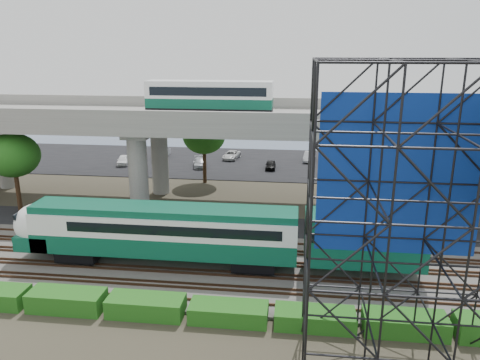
# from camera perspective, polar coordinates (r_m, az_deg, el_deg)

# --- Properties ---
(ground) EXTENTS (140.00, 140.00, 0.00)m
(ground) POSITION_cam_1_polar(r_m,az_deg,el_deg) (32.56, -2.05, -12.53)
(ground) COLOR #474233
(ground) RESTS_ON ground
(ballast_bed) EXTENTS (90.00, 12.00, 0.20)m
(ballast_bed) POSITION_cam_1_polar(r_m,az_deg,el_deg) (34.26, -1.52, -10.80)
(ballast_bed) COLOR slate
(ballast_bed) RESTS_ON ground
(service_road) EXTENTS (90.00, 5.00, 0.08)m
(service_road) POSITION_cam_1_polar(r_m,az_deg,el_deg) (41.97, 0.20, -5.67)
(service_road) COLOR black
(service_road) RESTS_ON ground
(parking_lot) EXTENTS (90.00, 18.00, 0.08)m
(parking_lot) POSITION_cam_1_polar(r_m,az_deg,el_deg) (64.30, 2.69, 2.04)
(parking_lot) COLOR black
(parking_lot) RESTS_ON ground
(harbor_water) EXTENTS (140.00, 40.00, 0.03)m
(harbor_water) POSITION_cam_1_polar(r_m,az_deg,el_deg) (85.77, 3.83, 5.55)
(harbor_water) COLOR #43546E
(harbor_water) RESTS_ON ground
(rail_tracks) EXTENTS (90.00, 9.52, 0.16)m
(rail_tracks) POSITION_cam_1_polar(r_m,az_deg,el_deg) (34.18, -1.52, -10.53)
(rail_tracks) COLOR #472D1E
(rail_tracks) RESTS_ON ballast_bed
(commuter_train) EXTENTS (29.30, 3.06, 4.30)m
(commuter_train) POSITION_cam_1_polar(r_m,az_deg,el_deg) (33.54, -5.77, -6.27)
(commuter_train) COLOR black
(commuter_train) RESTS_ON rail_tracks
(overpass) EXTENTS (80.00, 12.00, 12.40)m
(overpass) POSITION_cam_1_polar(r_m,az_deg,el_deg) (45.10, 0.70, 6.65)
(overpass) COLOR #9E9B93
(overpass) RESTS_ON ground
(scaffold_tower) EXTENTS (9.36, 6.36, 15.00)m
(scaffold_tower) POSITION_cam_1_polar(r_m,az_deg,el_deg) (22.40, 19.99, -6.14)
(scaffold_tower) COLOR black
(scaffold_tower) RESTS_ON ground
(hedge_strip) EXTENTS (34.60, 1.80, 1.20)m
(hedge_strip) POSITION_cam_1_polar(r_m,az_deg,el_deg) (28.47, -1.39, -15.77)
(hedge_strip) COLOR #135314
(hedge_strip) RESTS_ON ground
(trees) EXTENTS (40.94, 16.94, 7.69)m
(trees) POSITION_cam_1_polar(r_m,az_deg,el_deg) (46.44, -4.69, 3.55)
(trees) COLOR #382314
(trees) RESTS_ON ground
(suv) EXTENTS (5.14, 2.43, 1.42)m
(suv) POSITION_cam_1_polar(r_m,az_deg,el_deg) (46.91, -21.88, -3.53)
(suv) COLOR black
(suv) RESTS_ON service_road
(parked_cars) EXTENTS (37.76, 9.22, 1.29)m
(parked_cars) POSITION_cam_1_polar(r_m,az_deg,el_deg) (63.90, 1.95, 2.53)
(parked_cars) COLOR white
(parked_cars) RESTS_ON parking_lot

